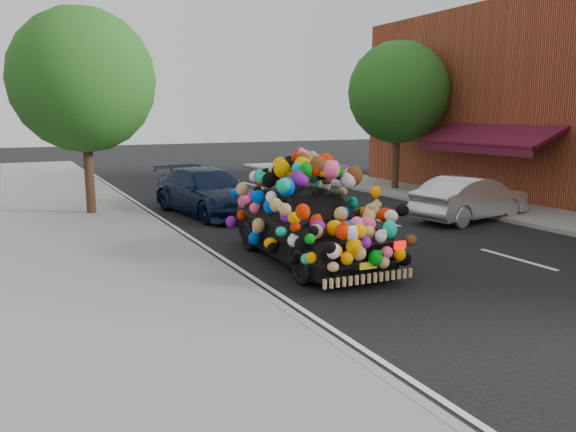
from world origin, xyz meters
The scene contains 10 objects.
ground centered at (0.00, 0.00, 0.00)m, with size 100.00×100.00×0.00m, color black.
sidewalk centered at (-4.30, 0.00, 0.06)m, with size 4.00×60.00×0.12m, color gray.
kerb centered at (-2.35, 0.00, 0.07)m, with size 0.15×60.00×0.13m, color gray.
footpath_far centered at (8.20, 3.00, 0.06)m, with size 3.00×40.00×0.12m, color gray.
lane_markings centered at (3.60, 0.00, 0.01)m, with size 6.00×50.00×0.01m, color silver, non-canonical shape.
tree_near_sidewalk centered at (-3.80, 9.50, 4.02)m, with size 4.20×4.20×6.13m.
tree_far_b centered at (8.00, 10.00, 3.89)m, with size 4.00×4.00×5.90m.
plush_art_car centered at (-0.43, 2.00, 1.17)m, with size 2.54×5.09×2.28m.
navy_sedan centered at (-0.49, 8.31, 0.70)m, with size 1.96×4.83×1.40m, color #0B1732.
silver_hatchback centered at (6.01, 3.84, 0.65)m, with size 1.37×3.92×1.29m, color #B7B9BE.
Camera 1 is at (-6.03, -8.18, 3.06)m, focal length 35.00 mm.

